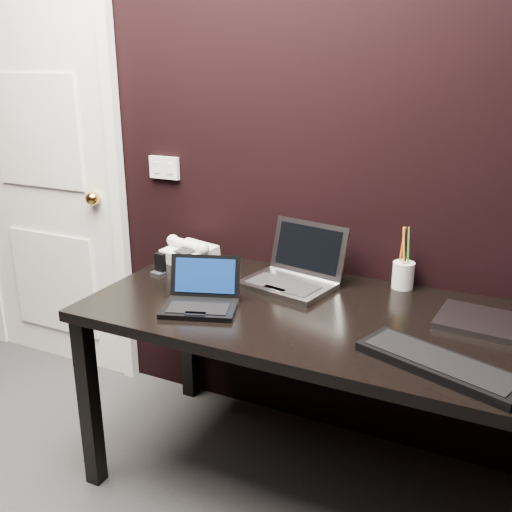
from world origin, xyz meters
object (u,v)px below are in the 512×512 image
at_px(silver_laptop, 293,275).
at_px(pen_cup, 403,274).
at_px(ext_keyboard, 439,364).
at_px(closed_laptop, 489,323).
at_px(desk_phone, 189,253).
at_px(netbook, 201,299).
at_px(door, 44,172).
at_px(desk, 325,332).
at_px(mobile_phone, 160,268).

height_order(silver_laptop, pen_cup, pen_cup).
bearing_deg(silver_laptop, ext_keyboard, -34.21).
distance_m(closed_laptop, desk_phone, 1.24).
relative_size(closed_laptop, pen_cup, 1.40).
distance_m(ext_keyboard, desk_phone, 1.23).
bearing_deg(silver_laptop, netbook, -121.57).
bearing_deg(door, ext_keyboard, -16.32).
bearing_deg(netbook, silver_laptop, 58.43).
bearing_deg(netbook, closed_laptop, 16.52).
xyz_separation_m(desk, ext_keyboard, (0.42, -0.23, 0.09)).
bearing_deg(closed_laptop, ext_keyboard, -106.25).
bearing_deg(pen_cup, mobile_phone, -161.92).
xyz_separation_m(desk, desk_phone, (-0.71, 0.25, 0.12)).
xyz_separation_m(netbook, mobile_phone, (-0.32, 0.20, 0.00)).
distance_m(desk, netbook, 0.45).
height_order(door, desk, door).
xyz_separation_m(mobile_phone, pen_cup, (0.92, 0.30, 0.02)).
relative_size(desk, silver_laptop, 4.41).
height_order(ext_keyboard, desk_phone, desk_phone).
distance_m(door, mobile_phone, 1.01).
distance_m(silver_laptop, mobile_phone, 0.55).
bearing_deg(door, mobile_phone, -19.57).
xyz_separation_m(silver_laptop, desk_phone, (-0.51, 0.05, 0.00)).
height_order(desk, closed_laptop, closed_laptop).
distance_m(ext_keyboard, pen_cup, 0.63).
relative_size(ext_keyboard, closed_laptop, 1.44).
height_order(silver_laptop, closed_laptop, silver_laptop).
bearing_deg(door, desk_phone, -7.80).
bearing_deg(desk, pen_cup, 61.29).
height_order(netbook, desk_phone, netbook).
height_order(netbook, closed_laptop, netbook).
relative_size(closed_laptop, mobile_phone, 3.60).
distance_m(door, desk_phone, 0.98).
bearing_deg(silver_laptop, desk_phone, 173.87).
distance_m(desk, pen_cup, 0.42).
bearing_deg(pen_cup, desk, -118.71).
relative_size(silver_laptop, ext_keyboard, 0.78).
bearing_deg(desk, ext_keyboard, -28.76).
distance_m(closed_laptop, pen_cup, 0.40).
xyz_separation_m(desk, silver_laptop, (-0.20, 0.19, 0.12)).
distance_m(netbook, silver_laptop, 0.40).
distance_m(desk, desk_phone, 0.76).
height_order(closed_laptop, pen_cup, pen_cup).
bearing_deg(closed_laptop, desk, -166.49).
height_order(desk, silver_laptop, silver_laptop).
distance_m(desk, closed_laptop, 0.55).
xyz_separation_m(desk, mobile_phone, (-0.73, 0.05, 0.11)).
bearing_deg(pen_cup, ext_keyboard, -68.48).
xyz_separation_m(ext_keyboard, closed_laptop, (0.10, 0.36, -0.00)).
xyz_separation_m(desk, pen_cup, (0.19, 0.35, 0.13)).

